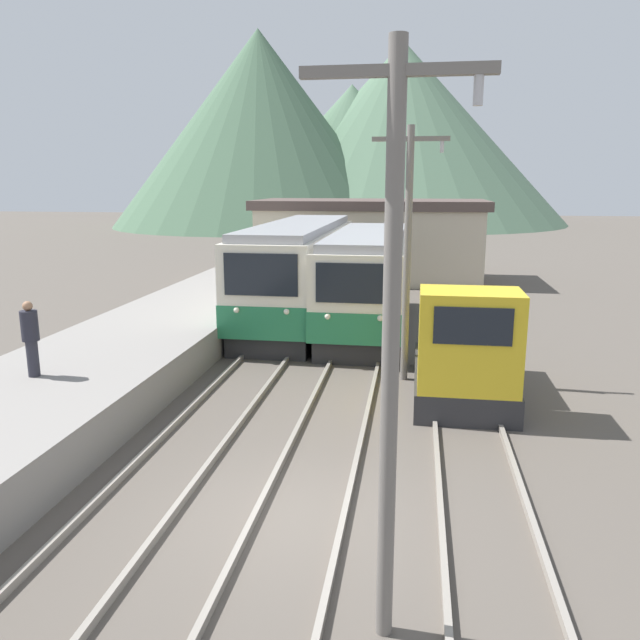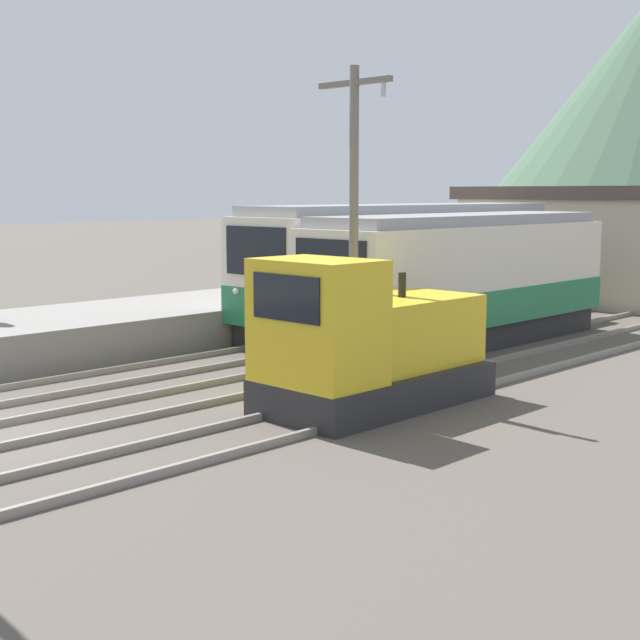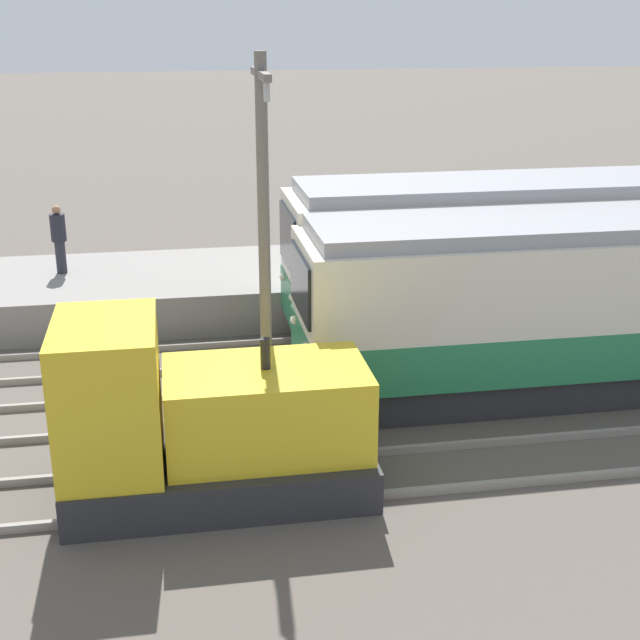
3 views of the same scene
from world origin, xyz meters
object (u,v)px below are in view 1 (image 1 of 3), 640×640
object	(u,v)px
shunting_locomotive	(463,351)
person_on_platform	(31,336)
commuter_train_left	(300,276)
commuter_train_center	(368,284)
catenary_mast_near	(392,336)
catenary_mast_mid	(408,246)

from	to	relation	value
shunting_locomotive	person_on_platform	bearing A→B (deg)	-162.58
commuter_train_left	commuter_train_center	size ratio (longest dim) A/B	1.17
catenary_mast_near	catenary_mast_mid	xyz separation A→B (m)	(0.00, 10.15, 0.00)
commuter_train_center	catenary_mast_near	world-z (taller)	catenary_mast_near
catenary_mast_near	person_on_platform	bearing A→B (deg)	145.04
shunting_locomotive	person_on_platform	xyz separation A→B (m)	(-9.83, -3.08, 0.79)
shunting_locomotive	catenary_mast_mid	bearing A→B (deg)	140.31
commuter_train_left	shunting_locomotive	xyz separation A→B (m)	(5.80, -8.40, -0.57)
catenary_mast_near	person_on_platform	xyz separation A→B (m)	(-8.34, 5.83, -1.74)
commuter_train_left	catenary_mast_near	size ratio (longest dim) A/B	1.82
commuter_train_center	catenary_mast_mid	world-z (taller)	catenary_mast_mid
commuter_train_center	catenary_mast_near	xyz separation A→B (m)	(1.51, -16.25, 2.05)
catenary_mast_mid	person_on_platform	size ratio (longest dim) A/B	3.90
commuter_train_left	catenary_mast_mid	world-z (taller)	catenary_mast_mid
shunting_locomotive	catenary_mast_near	bearing A→B (deg)	-99.51
catenary_mast_near	commuter_train_center	bearing A→B (deg)	95.30
person_on_platform	catenary_mast_mid	bearing A→B (deg)	27.41
commuter_train_center	shunting_locomotive	world-z (taller)	commuter_train_center
commuter_train_center	catenary_mast_near	bearing A→B (deg)	-84.70
commuter_train_left	person_on_platform	xyz separation A→B (m)	(-4.03, -11.48, 0.21)
catenary_mast_mid	commuter_train_left	bearing A→B (deg)	121.04
commuter_train_left	catenary_mast_mid	xyz separation A→B (m)	(4.31, -7.16, 1.95)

